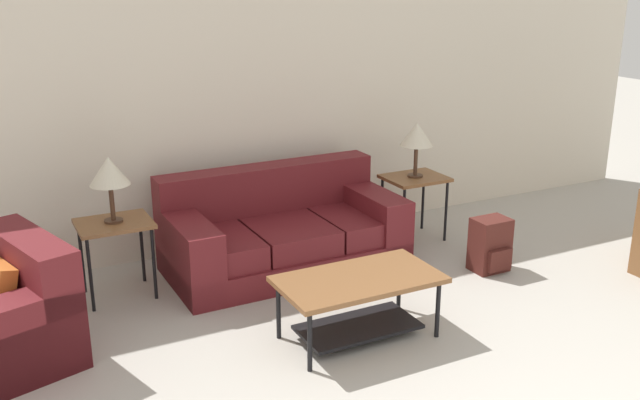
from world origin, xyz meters
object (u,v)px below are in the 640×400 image
object	(u,v)px
side_table_right	(415,184)
backpack	(490,245)
couch	(282,234)
table_lamp_right	(417,135)
table_lamp_left	(109,172)
side_table_left	(115,230)
coffee_table	(359,293)

from	to	relation	value
side_table_right	backpack	xyz separation A→B (m)	(0.15, -0.92, -0.32)
couch	table_lamp_right	distance (m)	1.54
side_table_right	table_lamp_left	world-z (taller)	table_lamp_left
side_table_left	side_table_right	world-z (taller)	same
coffee_table	table_lamp_right	distance (m)	2.12
coffee_table	backpack	size ratio (longest dim) A/B	2.40
couch	side_table_right	size ratio (longest dim) A/B	3.22
coffee_table	side_table_left	xyz separation A→B (m)	(-1.31, 1.43, 0.21)
couch	backpack	xyz separation A→B (m)	(1.52, -0.88, -0.07)
backpack	table_lamp_right	bearing A→B (deg)	98.99
couch	coffee_table	world-z (taller)	couch
coffee_table	table_lamp_right	xyz separation A→B (m)	(1.43, 1.43, 0.66)
side_table_left	table_lamp_right	world-z (taller)	table_lamp_right
table_lamp_left	table_lamp_right	size ratio (longest dim) A/B	1.00
side_table_right	table_lamp_right	world-z (taller)	table_lamp_right
couch	backpack	bearing A→B (deg)	-30.04
coffee_table	table_lamp_left	xyz separation A→B (m)	(-1.31, 1.43, 0.66)
side_table_right	backpack	distance (m)	0.99
couch	backpack	world-z (taller)	couch
side_table_left	coffee_table	bearing A→B (deg)	-47.39
couch	coffee_table	size ratio (longest dim) A/B	1.78
side_table_left	backpack	world-z (taller)	side_table_left
side_table_left	side_table_right	xyz separation A→B (m)	(2.74, 0.00, 0.00)
side_table_left	side_table_right	bearing A→B (deg)	0.00
table_lamp_left	couch	bearing A→B (deg)	-1.98
coffee_table	side_table_right	size ratio (longest dim) A/B	1.81
coffee_table	side_table_right	bearing A→B (deg)	45.07
table_lamp_left	backpack	xyz separation A→B (m)	(2.89, -0.92, -0.77)
side_table_right	table_lamp_right	bearing A→B (deg)	-116.57
couch	backpack	size ratio (longest dim) A/B	4.28
table_lamp_right	couch	bearing A→B (deg)	-178.03
coffee_table	table_lamp_left	distance (m)	2.05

